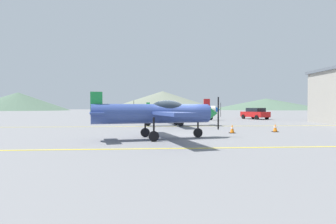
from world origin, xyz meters
The scene contains 13 objects.
ground_plane centered at (0.00, 0.00, 0.00)m, with size 400.00×400.00×0.00m, color slate.
apron_line_near centered at (0.00, -4.15, 0.01)m, with size 80.00×0.16×0.01m, color yellow.
apron_line_far centered at (0.00, 8.81, 0.01)m, with size 80.00×0.16×0.01m, color yellow.
airplane_near centered at (-1.25, -0.65, 1.42)m, with size 7.37×8.39×2.52m.
airplane_mid centered at (0.59, 9.67, 1.42)m, with size 7.33×8.42×2.52m.
airplane_far centered at (4.28, 20.57, 1.42)m, with size 7.35×8.43×2.52m.
airplane_back centered at (-4.97, 30.66, 1.42)m, with size 7.30×8.40×2.52m.
car_sedan centered at (13.62, 22.48, 0.84)m, with size 3.11×4.65×1.62m.
traffic_cone_front centered at (3.82, 2.23, 0.29)m, with size 0.36×0.36×0.59m.
traffic_cone_side centered at (7.08, 2.84, 0.29)m, with size 0.36×0.36×0.59m.
hill_left centered at (-70.08, 132.53, 4.74)m, with size 52.32×52.32×9.48m, color #4C6651.
hill_centerleft centered at (7.46, 155.87, 5.91)m, with size 73.33×73.33×11.81m, color slate.
hill_centerright centered at (76.07, 157.56, 3.72)m, with size 75.00×75.00×7.43m, color #4C6651.
Camera 1 is at (-1.77, -15.36, 1.74)m, focal length 28.90 mm.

